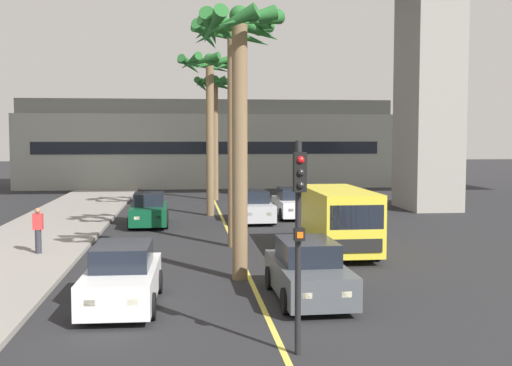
# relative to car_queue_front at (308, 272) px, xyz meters

# --- Properties ---
(lane_stripe_center) EXTENTS (0.14, 56.00, 0.01)m
(lane_stripe_center) POSITION_rel_car_queue_front_xyz_m (-1.28, 10.89, -0.72)
(lane_stripe_center) COLOR #DBCC4C
(lane_stripe_center) RESTS_ON ground
(pier_building_backdrop) EXTENTS (31.07, 8.04, 7.29)m
(pier_building_backdrop) POSITION_rel_car_queue_front_xyz_m (-1.28, 39.13, 2.87)
(pier_building_backdrop) COLOR #ADB2A8
(pier_building_backdrop) RESTS_ON ground
(car_queue_front) EXTENTS (1.90, 4.13, 1.56)m
(car_queue_front) POSITION_rel_car_queue_front_xyz_m (0.00, 0.00, 0.00)
(car_queue_front) COLOR #4C5156
(car_queue_front) RESTS_ON ground
(car_queue_second) EXTENTS (1.85, 4.11, 1.56)m
(car_queue_second) POSITION_rel_car_queue_front_xyz_m (2.46, 16.72, 0.00)
(car_queue_second) COLOR white
(car_queue_second) RESTS_ON ground
(car_queue_third) EXTENTS (1.90, 4.13, 1.56)m
(car_queue_third) POSITION_rel_car_queue_front_xyz_m (-4.93, 14.46, 0.00)
(car_queue_third) COLOR #0C4728
(car_queue_third) RESTS_ON ground
(car_queue_fourth) EXTENTS (1.91, 4.14, 1.56)m
(car_queue_fourth) POSITION_rel_car_queue_front_xyz_m (0.21, 15.27, 0.00)
(car_queue_fourth) COLOR #B7BABF
(car_queue_fourth) RESTS_ON ground
(car_queue_fifth) EXTENTS (1.91, 4.14, 1.56)m
(car_queue_fifth) POSITION_rel_car_queue_front_xyz_m (-4.79, -0.13, 0.00)
(car_queue_fifth) COLOR white
(car_queue_fifth) RESTS_ON ground
(delivery_van) EXTENTS (2.17, 5.25, 2.36)m
(delivery_van) POSITION_rel_car_queue_front_xyz_m (2.33, 6.29, 0.57)
(delivery_van) COLOR yellow
(delivery_van) RESTS_ON ground
(traffic_light_median_near) EXTENTS (0.24, 0.37, 4.20)m
(traffic_light_median_near) POSITION_rel_car_queue_front_xyz_m (-1.02, -4.22, 1.99)
(traffic_light_median_near) COLOR black
(traffic_light_median_near) RESTS_ON ground
(palm_tree_near_median) EXTENTS (2.64, 2.70, 8.09)m
(palm_tree_near_median) POSITION_rel_car_queue_front_xyz_m (-1.57, 2.53, 5.53)
(palm_tree_near_median) COLOR brown
(palm_tree_near_median) RESTS_ON ground
(palm_tree_mid_median) EXTENTS (3.26, 3.28, 8.78)m
(palm_tree_mid_median) POSITION_rel_car_queue_front_xyz_m (-1.40, 8.18, 6.59)
(palm_tree_mid_median) COLOR brown
(palm_tree_mid_median) RESTS_ON ground
(palm_tree_far_median) EXTENTS (2.91, 2.96, 8.33)m
(palm_tree_far_median) POSITION_rel_car_queue_front_xyz_m (-1.17, 26.39, 5.73)
(palm_tree_far_median) COLOR brown
(palm_tree_far_median) RESTS_ON ground
(palm_tree_farthest_median) EXTENTS (3.52, 3.53, 8.68)m
(palm_tree_farthest_median) POSITION_rel_car_queue_front_xyz_m (-1.84, 17.95, 6.35)
(palm_tree_farthest_median) COLOR brown
(palm_tree_farthest_median) RESTS_ON ground
(pedestrian_mid_block) EXTENTS (0.34, 0.22, 1.62)m
(pedestrian_mid_block) POSITION_rel_car_queue_front_xyz_m (-8.37, 6.72, 0.28)
(pedestrian_mid_block) COLOR #2D2D38
(pedestrian_mid_block) RESTS_ON sidewalk_left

